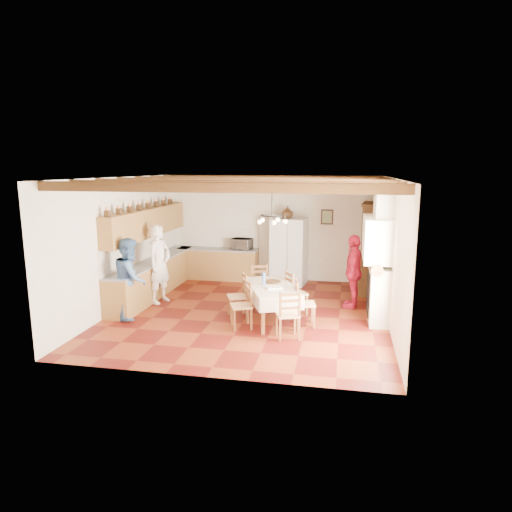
{
  "coord_description": "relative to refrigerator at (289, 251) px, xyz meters",
  "views": [
    {
      "loc": [
        2.03,
        -9.6,
        3.23
      ],
      "look_at": [
        0.1,
        0.3,
        1.25
      ],
      "focal_mm": 32.0,
      "sensor_mm": 36.0,
      "label": 1
    }
  ],
  "objects": [
    {
      "name": "backsplash_back",
      "position": [
        -2.1,
        0.47,
        0.28
      ],
      "size": [
        2.3,
        0.03,
        0.6
      ],
      "primitive_type": "cube",
      "color": "beige",
      "rests_on": "ground"
    },
    {
      "name": "wall_back",
      "position": [
        -0.55,
        0.5,
        0.58
      ],
      "size": [
        6.0,
        0.02,
        3.0
      ],
      "primitive_type": "cube",
      "color": "white",
      "rests_on": "ground"
    },
    {
      "name": "chandelier",
      "position": [
        0.02,
        -3.16,
        1.33
      ],
      "size": [
        0.47,
        0.47,
        0.03
      ],
      "primitive_type": "torus",
      "color": "black",
      "rests_on": "ground"
    },
    {
      "name": "countertop_back",
      "position": [
        -2.1,
        0.19,
        -0.04
      ],
      "size": [
        2.34,
        0.62,
        0.04
      ],
      "primitive_type": "cube",
      "color": "slate",
      "rests_on": "lower_cabinets_back"
    },
    {
      "name": "hutch",
      "position": [
        2.2,
        -0.41,
        0.24
      ],
      "size": [
        0.67,
        1.34,
        2.33
      ],
      "primitive_type": null,
      "rotation": [
        0.0,
        0.0,
        -0.1
      ],
      "color": "#362010",
      "rests_on": "floor"
    },
    {
      "name": "person_man",
      "position": [
        -2.83,
        -2.35,
        0.02
      ],
      "size": [
        0.63,
        0.79,
        1.89
      ],
      "primitive_type": "imported",
      "rotation": [
        0.0,
        0.0,
        1.28
      ],
      "color": "white",
      "rests_on": "floor"
    },
    {
      "name": "refrigerator",
      "position": [
        0.0,
        0.0,
        0.0
      ],
      "size": [
        1.01,
        0.87,
        1.85
      ],
      "primitive_type": "cube",
      "rotation": [
        0.0,
        0.0,
        -0.12
      ],
      "color": "silver",
      "rests_on": "floor"
    },
    {
      "name": "wall_picture",
      "position": [
        1.0,
        0.47,
        0.93
      ],
      "size": [
        0.34,
        0.03,
        0.42
      ],
      "primitive_type": "cube",
      "color": "#2F1E16",
      "rests_on": "ground"
    },
    {
      "name": "chair_end_far",
      "position": [
        -0.41,
        -2.14,
        -0.44
      ],
      "size": [
        0.53,
        0.51,
        0.96
      ],
      "primitive_type": null,
      "rotation": [
        0.0,
        0.0,
        0.33
      ],
      "color": "brown",
      "rests_on": "floor"
    },
    {
      "name": "person_woman_blue",
      "position": [
        -2.99,
        -3.54,
        -0.05
      ],
      "size": [
        0.9,
        1.02,
        1.75
      ],
      "primitive_type": "imported",
      "rotation": [
        0.0,
        0.0,
        1.89
      ],
      "color": "#456CA3",
      "rests_on": "floor"
    },
    {
      "name": "backsplash_left",
      "position": [
        -3.54,
        -1.71,
        0.28
      ],
      "size": [
        0.03,
        4.3,
        0.6
      ],
      "primitive_type": "cube",
      "color": "beige",
      "rests_on": "ground"
    },
    {
      "name": "person_woman_red",
      "position": [
        1.73,
        -1.86,
        -0.07
      ],
      "size": [
        0.55,
        1.05,
        1.71
      ],
      "primitive_type": "imported",
      "rotation": [
        0.0,
        0.0,
        -1.71
      ],
      "color": "red",
      "rests_on": "floor"
    },
    {
      "name": "chair_right_far",
      "position": [
        0.49,
        -2.58,
        -0.44
      ],
      "size": [
        0.56,
        0.57,
        0.96
      ],
      "primitive_type": null,
      "rotation": [
        0.0,
        0.0,
        2.12
      ],
      "color": "brown",
      "rests_on": "floor"
    },
    {
      "name": "chair_left_far",
      "position": [
        -0.74,
        -3.08,
        -0.44
      ],
      "size": [
        0.53,
        0.54,
        0.96
      ],
      "primitive_type": null,
      "rotation": [
        0.0,
        0.0,
        -1.16
      ],
      "color": "brown",
      "rests_on": "floor"
    },
    {
      "name": "lower_cabinets_left",
      "position": [
        -3.25,
        -1.71,
        -0.49
      ],
      "size": [
        0.6,
        4.3,
        0.86
      ],
      "primitive_type": "cube",
      "color": "brown",
      "rests_on": "ground"
    },
    {
      "name": "wall_front",
      "position": [
        -0.55,
        -6.02,
        0.58
      ],
      "size": [
        6.0,
        0.02,
        3.0
      ],
      "primitive_type": "cube",
      "color": "white",
      "rests_on": "ground"
    },
    {
      "name": "wall_right",
      "position": [
        2.46,
        -2.76,
        0.58
      ],
      "size": [
        0.02,
        6.5,
        3.0
      ],
      "primitive_type": "cube",
      "color": "white",
      "rests_on": "ground"
    },
    {
      "name": "fireplace",
      "position": [
        2.17,
        -2.56,
        0.48
      ],
      "size": [
        0.56,
        1.6,
        2.8
      ],
      "primitive_type": null,
      "color": "beige",
      "rests_on": "ground"
    },
    {
      "name": "lower_cabinets_back",
      "position": [
        -2.1,
        0.19,
        -0.49
      ],
      "size": [
        2.3,
        0.6,
        0.86
      ],
      "primitive_type": "cube",
      "color": "brown",
      "rests_on": "ground"
    },
    {
      "name": "chair_end_near",
      "position": [
        0.49,
        -4.09,
        -0.44
      ],
      "size": [
        0.53,
        0.52,
        0.96
      ],
      "primitive_type": null,
      "rotation": [
        0.0,
        0.0,
        3.48
      ],
      "color": "brown",
      "rests_on": "floor"
    },
    {
      "name": "fridge_vase",
      "position": [
        -0.06,
        0.0,
        1.09
      ],
      "size": [
        0.32,
        0.32,
        0.33
      ],
      "primitive_type": "imported",
      "rotation": [
        0.0,
        0.0,
        0.0
      ],
      "color": "#362010",
      "rests_on": "refrigerator"
    },
    {
      "name": "dining_table",
      "position": [
        0.02,
        -3.16,
        -0.24
      ],
      "size": [
        1.5,
        1.95,
        0.76
      ],
      "rotation": [
        0.0,
        0.0,
        0.4
      ],
      "color": "beige",
      "rests_on": "floor"
    },
    {
      "name": "countertop_left",
      "position": [
        -3.25,
        -1.71,
        -0.04
      ],
      "size": [
        0.62,
        4.3,
        0.04
      ],
      "primitive_type": "cube",
      "color": "slate",
      "rests_on": "lower_cabinets_left"
    },
    {
      "name": "chair_left_near",
      "position": [
        -0.51,
        -3.72,
        -0.44
      ],
      "size": [
        0.53,
        0.54,
        0.96
      ],
      "primitive_type": null,
      "rotation": [
        0.0,
        0.0,
        -1.18
      ],
      "color": "brown",
      "rests_on": "floor"
    },
    {
      "name": "wall_left",
      "position": [
        -3.56,
        -2.76,
        0.58
      ],
      "size": [
        0.02,
        6.5,
        3.0
      ],
      "primitive_type": "cube",
      "color": "white",
      "rests_on": "ground"
    },
    {
      "name": "ceiling_beams",
      "position": [
        -0.55,
        -2.76,
        1.99
      ],
      "size": [
        6.0,
        6.3,
        0.16
      ],
      "primitive_type": null,
      "color": "#3A2310",
      "rests_on": "ground"
    },
    {
      "name": "microwave",
      "position": [
        -1.38,
        0.19,
        0.13
      ],
      "size": [
        0.64,
        0.51,
        0.31
      ],
      "primitive_type": "imported",
      "rotation": [
        0.0,
        0.0,
        -0.24
      ],
      "color": "silver",
      "rests_on": "countertop_back"
    },
    {
      "name": "floor",
      "position": [
        -0.55,
        -2.76,
        -0.93
      ],
      "size": [
        6.0,
        6.5,
        0.02
      ],
      "primitive_type": "cube",
      "color": "#50100B",
      "rests_on": "ground"
    },
    {
      "name": "upper_cabinets",
      "position": [
        -3.38,
        -1.71,
        0.93
      ],
      "size": [
        0.35,
        4.2,
        0.7
      ],
      "primitive_type": "cube",
      "color": "brown",
      "rests_on": "ground"
    },
    {
      "name": "ceiling",
      "position": [
        -0.55,
        -2.76,
        2.09
      ],
      "size": [
        6.0,
        6.5,
        0.02
      ],
      "primitive_type": "cube",
      "color": "white",
      "rests_on": "ground"
    },
    {
      "name": "chair_right_near",
      "position": [
        0.75,
        -3.33,
        -0.44
      ],
      "size": [
        0.47,
        0.49,
        0.96
      ],
      "primitive_type": null,
      "rotation": [
        0.0,
        0.0,
        1.75
      ],
      "color": "brown",
      "rests_on": "floor"
    }
  ]
}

